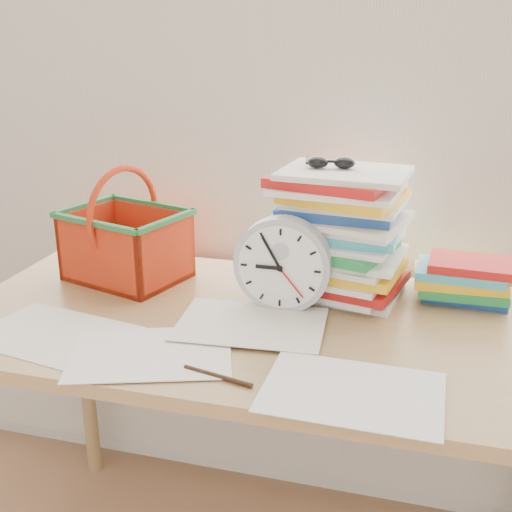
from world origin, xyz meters
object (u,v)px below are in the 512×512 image
(book_stack, at_px, (466,280))
(basket, at_px, (125,225))
(clock, at_px, (283,264))
(desk, at_px, (264,350))
(paper_stack, at_px, (339,233))

(book_stack, height_order, basket, basket)
(clock, bearing_deg, desk, -110.00)
(clock, xyz_separation_m, basket, (-0.43, 0.09, 0.03))
(clock, distance_m, basket, 0.44)
(desk, relative_size, basket, 4.89)
(clock, xyz_separation_m, book_stack, (0.41, 0.17, -0.06))
(desk, distance_m, paper_stack, 0.33)
(paper_stack, xyz_separation_m, clock, (-0.11, -0.13, -0.04))
(book_stack, xyz_separation_m, basket, (-0.83, -0.08, 0.09))
(basket, bearing_deg, desk, -4.12)
(paper_stack, height_order, clock, paper_stack)
(desk, distance_m, clock, 0.20)
(desk, height_order, clock, clock)
(clock, bearing_deg, paper_stack, 50.89)
(desk, xyz_separation_m, clock, (0.02, 0.07, 0.18))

